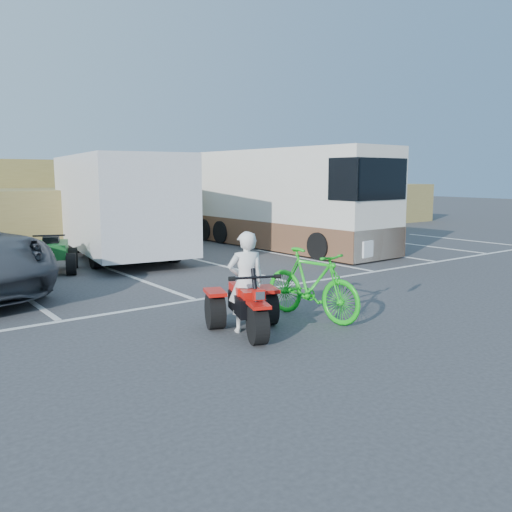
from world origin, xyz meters
TOP-DOWN VIEW (x-y plane):
  - ground at (0.00, 0.00)m, footprint 100.00×100.00m
  - parking_stripes at (0.87, 4.07)m, footprint 28.00×5.16m
  - grass_embankment at (0.00, 15.48)m, footprint 40.00×8.50m
  - red_trike_atv at (-0.53, -0.13)m, footprint 1.67×1.90m
  - rider at (-0.48, 0.01)m, footprint 0.69×0.58m
  - green_dirt_bike at (0.90, -0.04)m, footprint 0.86×2.11m
  - cargo_trailer at (1.08, 8.71)m, footprint 3.53×6.87m
  - rv_motorhome at (6.61, 7.95)m, footprint 2.60×9.24m
  - quad_atv_green at (-1.36, 7.35)m, footprint 1.69×1.93m

SIDE VIEW (x-z plane):
  - ground at x=0.00m, z-range 0.00..0.00m
  - red_trike_atv at x=-0.53m, z-range -0.51..0.51m
  - quad_atv_green at x=-1.36m, z-range -0.53..0.53m
  - parking_stripes at x=0.87m, z-range 0.00..0.01m
  - green_dirt_bike at x=0.90m, z-range 0.00..1.23m
  - rider at x=-0.48m, z-range 0.00..1.63m
  - grass_embankment at x=0.00m, z-range -0.13..2.97m
  - rv_motorhome at x=6.61m, z-range -0.22..3.08m
  - cargo_trailer at x=1.08m, z-range 0.13..3.19m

